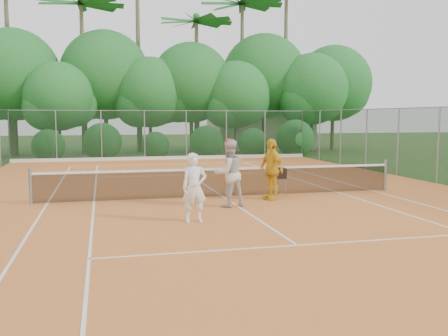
# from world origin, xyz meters

# --- Properties ---
(ground) EXTENTS (120.00, 120.00, 0.00)m
(ground) POSITION_xyz_m (0.00, 0.00, 0.00)
(ground) COLOR #264317
(ground) RESTS_ON ground
(clay_court) EXTENTS (18.00, 36.00, 0.02)m
(clay_court) POSITION_xyz_m (0.00, 0.00, 0.01)
(clay_court) COLOR orange
(clay_court) RESTS_ON ground
(club_building) EXTENTS (8.00, 5.00, 3.00)m
(club_building) POSITION_xyz_m (9.00, 24.00, 1.50)
(club_building) COLOR beige
(club_building) RESTS_ON ground
(tennis_net) EXTENTS (11.97, 0.10, 1.10)m
(tennis_net) POSITION_xyz_m (0.00, 0.00, 0.53)
(tennis_net) COLOR gray
(tennis_net) RESTS_ON clay_court
(player_white) EXTENTS (0.65, 0.45, 1.73)m
(player_white) POSITION_xyz_m (-1.62, -3.63, 0.88)
(player_white) COLOR white
(player_white) RESTS_ON clay_court
(player_center_grp) EXTENTS (1.12, 0.97, 1.99)m
(player_center_grp) POSITION_xyz_m (-0.26, -1.76, 1.01)
(player_center_grp) COLOR beige
(player_center_grp) RESTS_ON clay_court
(player_yellow) EXTENTS (0.76, 1.22, 1.93)m
(player_yellow) POSITION_xyz_m (1.36, -0.85, 0.99)
(player_yellow) COLOR gold
(player_yellow) RESTS_ON clay_court
(ball_hopper) EXTENTS (0.41, 0.41, 0.94)m
(ball_hopper) POSITION_xyz_m (1.82, -0.27, 0.77)
(ball_hopper) COLOR gray
(ball_hopper) RESTS_ON clay_court
(stray_ball_a) EXTENTS (0.07, 0.07, 0.07)m
(stray_ball_a) POSITION_xyz_m (-3.46, 10.40, 0.05)
(stray_ball_a) COLOR #C8E435
(stray_ball_a) RESTS_ON clay_court
(stray_ball_b) EXTENTS (0.07, 0.07, 0.07)m
(stray_ball_b) POSITION_xyz_m (3.17, 12.26, 0.05)
(stray_ball_b) COLOR gold
(stray_ball_b) RESTS_ON clay_court
(stray_ball_c) EXTENTS (0.07, 0.07, 0.07)m
(stray_ball_c) POSITION_xyz_m (1.78, 9.03, 0.05)
(stray_ball_c) COLOR yellow
(stray_ball_c) RESTS_ON clay_court
(court_markings) EXTENTS (11.03, 23.83, 0.01)m
(court_markings) POSITION_xyz_m (0.00, 0.00, 0.02)
(court_markings) COLOR white
(court_markings) RESTS_ON clay_court
(fence_back) EXTENTS (18.07, 0.07, 3.00)m
(fence_back) POSITION_xyz_m (0.00, 15.00, 1.52)
(fence_back) COLOR #19381E
(fence_back) RESTS_ON clay_court
(tropical_treeline) EXTENTS (32.10, 8.49, 15.03)m
(tropical_treeline) POSITION_xyz_m (1.43, 20.22, 5.11)
(tropical_treeline) COLOR brown
(tropical_treeline) RESTS_ON ground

